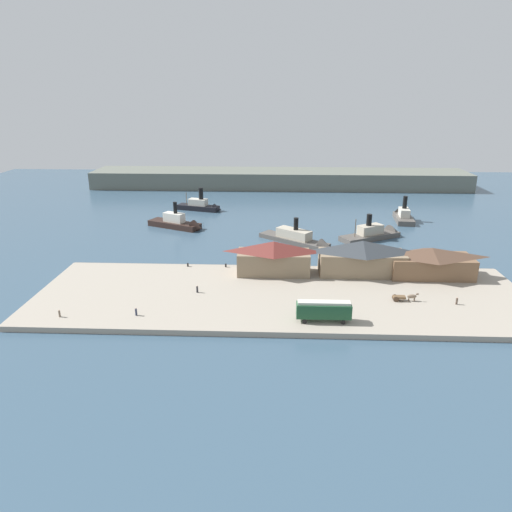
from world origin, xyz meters
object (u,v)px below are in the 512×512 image
object	(u,v)px
horse_cart	(404,297)
ferry_near_quay	(301,240)
ferry_approaching_east	(403,216)
ferry_departing_north	(180,224)
ferry_mid_harbor	(376,233)
ferry_shed_west_terminal	(362,257)
mooring_post_center_west	(226,265)
pedestrian_walking_east	(197,289)
ferry_moored_east	(202,206)
pedestrian_near_east_shed	(136,312)
mooring_post_west	(188,265)
ferry_shed_central_terminal	(431,262)
street_tram	(324,310)
pedestrian_near_cart	(457,301)
ferry_shed_east_terminal	(274,257)

from	to	relation	value
horse_cart	ferry_near_quay	distance (m)	47.50
ferry_approaching_east	ferry_near_quay	bearing A→B (deg)	-141.45
ferry_departing_north	ferry_approaching_east	distance (m)	80.29
ferry_mid_harbor	ferry_approaching_east	distance (m)	26.87
ferry_shed_west_terminal	mooring_post_center_west	size ratio (longest dim) A/B	23.65
pedestrian_walking_east	ferry_moored_east	distance (m)	83.10
mooring_post_center_west	ferry_approaching_east	size ratio (longest dim) A/B	0.05
mooring_post_center_west	pedestrian_near_east_shed	bearing A→B (deg)	-118.15
mooring_post_west	ferry_near_quay	size ratio (longest dim) A/B	0.04
mooring_post_west	ferry_departing_north	world-z (taller)	ferry_departing_north
ferry_shed_west_terminal	ferry_shed_central_terminal	size ratio (longest dim) A/B	1.05
ferry_shed_central_terminal	ferry_near_quay	bearing A→B (deg)	137.29
street_tram	horse_cart	world-z (taller)	street_tram
ferry_shed_central_terminal	pedestrian_near_east_shed	bearing A→B (deg)	-159.56
pedestrian_near_cart	mooring_post_center_west	xyz separation A→B (m)	(-51.61, 20.45, -0.30)
pedestrian_walking_east	ferry_near_quay	bearing A→B (deg)	57.82
pedestrian_near_east_shed	ferry_moored_east	xyz separation A→B (m)	(-1.02, 94.30, -0.19)
ferry_mid_harbor	ferry_moored_east	size ratio (longest dim) A/B	1.17
ferry_shed_east_terminal	pedestrian_near_east_shed	size ratio (longest dim) A/B	10.67
ferry_shed_central_terminal	ferry_shed_west_terminal	bearing A→B (deg)	178.05
ferry_shed_west_terminal	mooring_post_center_west	world-z (taller)	ferry_shed_west_terminal
ferry_shed_west_terminal	ferry_moored_east	world-z (taller)	ferry_shed_west_terminal
mooring_post_west	ferry_approaching_east	world-z (taller)	ferry_approaching_east
horse_cart	mooring_post_center_west	bearing A→B (deg)	154.91
pedestrian_near_cart	ferry_moored_east	xyz separation A→B (m)	(-67.91, 86.19, -0.17)
pedestrian_near_cart	ferry_mid_harbor	world-z (taller)	ferry_mid_harbor
pedestrian_near_cart	mooring_post_center_west	distance (m)	55.52
pedestrian_near_cart	ferry_near_quay	xyz separation A→B (m)	(-30.93, 44.32, -0.49)
horse_cart	street_tram	bearing A→B (deg)	-150.76
mooring_post_center_west	ferry_approaching_east	bearing A→B (deg)	42.68
ferry_approaching_east	ferry_shed_east_terminal	bearing A→B (deg)	-128.67
horse_cart	pedestrian_near_east_shed	distance (m)	56.94
ferry_mid_harbor	ferry_shed_central_terminal	bearing A→B (deg)	-80.56
horse_cart	ferry_mid_harbor	bearing A→B (deg)	85.44
ferry_departing_north	ferry_approaching_east	xyz separation A→B (m)	(79.01, 14.28, 0.02)
pedestrian_near_cart	ferry_departing_north	size ratio (longest dim) A/B	0.08
mooring_post_west	mooring_post_center_west	size ratio (longest dim) A/B	1.00
mooring_post_west	ferry_moored_east	world-z (taller)	ferry_moored_east
pedestrian_walking_east	ferry_departing_north	size ratio (longest dim) A/B	0.08
ferry_near_quay	pedestrian_near_cart	bearing A→B (deg)	-55.09
mooring_post_center_west	horse_cart	bearing A→B (deg)	-25.09
ferry_shed_central_terminal	ferry_moored_east	size ratio (longest dim) A/B	1.08
street_tram	ferry_approaching_east	distance (m)	91.51
ferry_shed_central_terminal	mooring_post_center_west	xyz separation A→B (m)	(-50.81, 3.94, -3.22)
ferry_shed_west_terminal	ferry_near_quay	distance (m)	30.67
ferry_shed_east_terminal	ferry_shed_west_terminal	size ratio (longest dim) A/B	0.85
ferry_shed_west_terminal	mooring_post_west	distance (m)	44.39
ferry_shed_central_terminal	pedestrian_walking_east	bearing A→B (deg)	-167.20
street_tram	pedestrian_near_cart	world-z (taller)	street_tram
mooring_post_center_west	ferry_approaching_east	xyz separation A→B (m)	(59.00, 54.41, -0.06)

